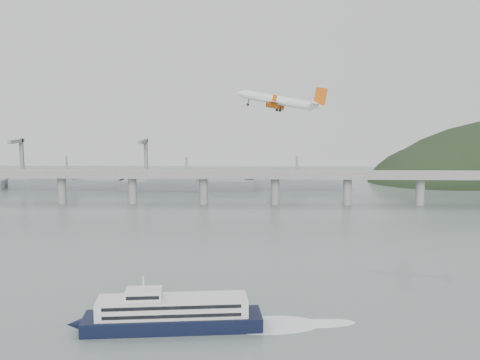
{
  "coord_description": "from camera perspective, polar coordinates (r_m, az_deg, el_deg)",
  "views": [
    {
      "loc": [
        7.42,
        -186.18,
        67.68
      ],
      "look_at": [
        0.0,
        55.0,
        36.0
      ],
      "focal_mm": 42.0,
      "sensor_mm": 36.0,
      "label": 1
    }
  ],
  "objects": [
    {
      "name": "ground",
      "position": [
        198.24,
        -0.5,
        -12.48
      ],
      "size": [
        900.0,
        900.0,
        0.0
      ],
      "primitive_type": "plane",
      "color": "slate",
      "rests_on": "ground"
    },
    {
      "name": "bridge",
      "position": [
        389.5,
        0.49,
        0.1
      ],
      "size": [
        800.0,
        22.0,
        23.9
      ],
      "color": "gray",
      "rests_on": "ground"
    },
    {
      "name": "distant_fleet",
      "position": [
        483.64,
        -17.92,
        -0.19
      ],
      "size": [
        453.0,
        60.9,
        40.0
      ],
      "color": "slate",
      "rests_on": "ground"
    },
    {
      "name": "ferry",
      "position": [
        177.85,
        -6.84,
        -13.36
      ],
      "size": [
        89.56,
        22.44,
        16.9
      ],
      "rotation": [
        0.0,
        0.0,
        0.11
      ],
      "color": "black",
      "rests_on": "ground"
    },
    {
      "name": "airliner",
      "position": [
        252.51,
        4.1,
        8.02
      ],
      "size": [
        41.38,
        38.26,
        11.11
      ],
      "rotation": [
        0.05,
        -0.18,
        2.85
      ],
      "color": "white",
      "rests_on": "ground"
    }
  ]
}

